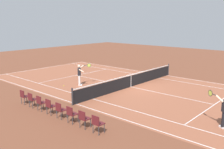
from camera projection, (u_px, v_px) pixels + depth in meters
ground_plane at (131, 87)px, 19.43m from camera, size 60.00×60.00×0.00m
court_slab at (131, 87)px, 19.43m from camera, size 24.20×11.40×0.00m
court_line_markings at (131, 87)px, 19.43m from camera, size 23.85×11.05×0.01m
tennis_net at (131, 81)px, 19.33m from camera, size 0.10×11.70×1.08m
tennis_player_near at (80, 74)px, 19.68m from camera, size 0.75×1.14×1.70m
tennis_ball at (64, 86)px, 19.65m from camera, size 0.07×0.07×0.07m
spectator_chair_0 at (97, 123)px, 11.24m from camera, size 0.44×0.44×0.88m
spectator_chair_1 at (84, 118)px, 11.82m from camera, size 0.44×0.44×0.88m
spectator_chair_2 at (71, 113)px, 12.40m from camera, size 0.44×0.44×0.88m
spectator_chair_3 at (60, 109)px, 12.98m from camera, size 0.44×0.44×0.88m
spectator_chair_4 at (50, 105)px, 13.56m from camera, size 0.44×0.44×0.88m
spectator_chair_5 at (41, 102)px, 14.14m from camera, size 0.44×0.44×0.88m
spectator_chair_6 at (32, 99)px, 14.72m from camera, size 0.44×0.44×0.88m
spectator_chair_7 at (24, 96)px, 15.31m from camera, size 0.44×0.44×0.88m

